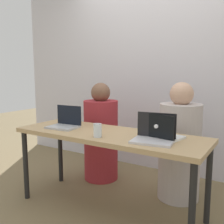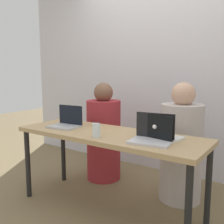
# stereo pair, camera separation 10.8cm
# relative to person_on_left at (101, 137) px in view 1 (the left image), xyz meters

# --- Properties ---
(ground_plane) EXTENTS (12.00, 12.00, 0.00)m
(ground_plane) POSITION_rel_person_on_left_xyz_m (0.47, -0.57, -0.51)
(ground_plane) COLOR #756445
(back_wall) EXTENTS (4.56, 0.10, 2.68)m
(back_wall) POSITION_rel_person_on_left_xyz_m (0.47, 0.69, 0.83)
(back_wall) COLOR silver
(back_wall) RESTS_ON ground
(desk) EXTENTS (1.75, 0.60, 0.73)m
(desk) POSITION_rel_person_on_left_xyz_m (0.47, -0.57, 0.15)
(desk) COLOR tan
(desk) RESTS_ON ground
(person_on_left) EXTENTS (0.47, 0.47, 1.15)m
(person_on_left) POSITION_rel_person_on_left_xyz_m (0.00, 0.00, 0.00)
(person_on_left) COLOR #9F2930
(person_on_left) RESTS_ON ground
(person_on_right) EXTENTS (0.41, 0.41, 1.18)m
(person_on_right) POSITION_rel_person_on_left_xyz_m (0.95, 0.00, 0.01)
(person_on_right) COLOR #B8ACA8
(person_on_right) RESTS_ON ground
(laptop_front_left) EXTENTS (0.30, 0.25, 0.21)m
(laptop_front_left) POSITION_rel_person_on_left_xyz_m (-0.01, -0.61, 0.27)
(laptop_front_left) COLOR #AFB0B3
(laptop_front_left) RESTS_ON desk
(laptop_back_right) EXTENTS (0.33, 0.27, 0.21)m
(laptop_back_right) POSITION_rel_person_on_left_xyz_m (0.95, -0.51, 0.27)
(laptop_back_right) COLOR silver
(laptop_back_right) RESTS_ON desk
(laptop_front_right) EXTENTS (0.34, 0.27, 0.22)m
(laptop_front_right) POSITION_rel_person_on_left_xyz_m (0.93, -0.63, 0.27)
(laptop_front_right) COLOR silver
(laptop_front_right) RESTS_ON desk
(water_glass_center) EXTENTS (0.07, 0.07, 0.11)m
(water_glass_center) POSITION_rel_person_on_left_xyz_m (0.48, -0.75, 0.27)
(water_glass_center) COLOR silver
(water_glass_center) RESTS_ON desk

